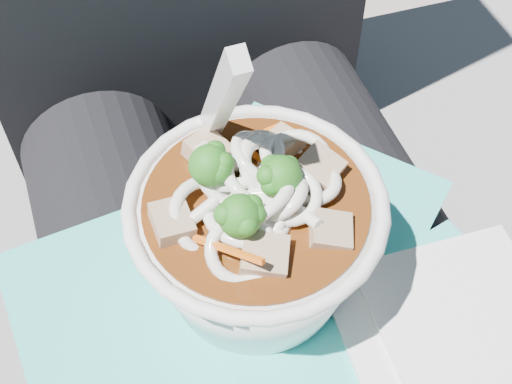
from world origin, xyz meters
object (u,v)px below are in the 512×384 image
object	(u,v)px
stone_ledge	(230,328)
lap	(279,323)
person_body	(240,215)
udon_bowl	(256,230)
plastic_bag	(260,327)

from	to	relation	value
stone_ledge	lap	world-z (taller)	lap
stone_ledge	person_body	bearing A→B (deg)	-90.00
udon_bowl	plastic_bag	bearing A→B (deg)	-105.25
stone_ledge	person_body	xyz separation A→B (m)	(0.00, -0.06, 0.32)
lap	udon_bowl	size ratio (longest dim) A/B	2.37
plastic_bag	person_body	bearing A→B (deg)	77.14
person_body	udon_bowl	size ratio (longest dim) A/B	4.93
lap	person_body	bearing A→B (deg)	90.00
lap	plastic_bag	xyz separation A→B (m)	(-0.03, -0.03, 0.08)
plastic_bag	udon_bowl	bearing A→B (deg)	74.75
lap	udon_bowl	xyz separation A→B (m)	(-0.02, -0.00, 0.15)
stone_ledge	plastic_bag	xyz separation A→B (m)	(-0.03, -0.18, 0.38)
lap	plastic_bag	size ratio (longest dim) A/B	1.18
person_body	plastic_bag	xyz separation A→B (m)	(-0.03, -0.13, 0.05)
stone_ledge	plastic_bag	distance (m)	0.42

